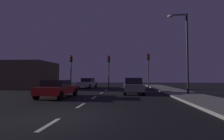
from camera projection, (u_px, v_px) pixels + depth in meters
ground_plane at (96, 97)px, 13.67m from camera, size 80.00×80.00×0.00m
sidewalk_curb_right at (192, 97)px, 13.02m from camera, size 3.00×40.00×0.15m
lane_stripe_nearest at (49, 124)px, 5.51m from camera, size 0.16×1.60×0.01m
lane_stripe_second at (81, 105)px, 9.30m from camera, size 0.16×1.60×0.01m
lane_stripe_third at (94, 97)px, 13.08m from camera, size 0.16×1.60×0.01m
lane_stripe_fourth at (101, 93)px, 16.86m from camera, size 0.16×1.60×0.01m
lane_stripe_fifth at (106, 90)px, 20.64m from camera, size 0.16×1.60×0.01m
traffic_signal_left at (71, 65)px, 23.63m from camera, size 0.32×0.38×4.61m
traffic_signal_center at (109, 66)px, 23.16m from camera, size 0.32×0.38×4.51m
traffic_signal_right at (148, 64)px, 22.70m from camera, size 0.32×0.38×4.74m
car_stopped_ahead at (133, 86)px, 16.06m from camera, size 1.92×4.30×1.52m
car_adjacent_lane at (58, 88)px, 13.00m from camera, size 2.02×4.19×1.35m
car_oncoming_far at (88, 83)px, 25.25m from camera, size 2.15×4.63×1.47m
street_lamp_right at (184, 46)px, 14.88m from camera, size 1.74×0.36×7.20m
storefront_left at (31, 75)px, 23.54m from camera, size 5.57×6.26×3.70m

